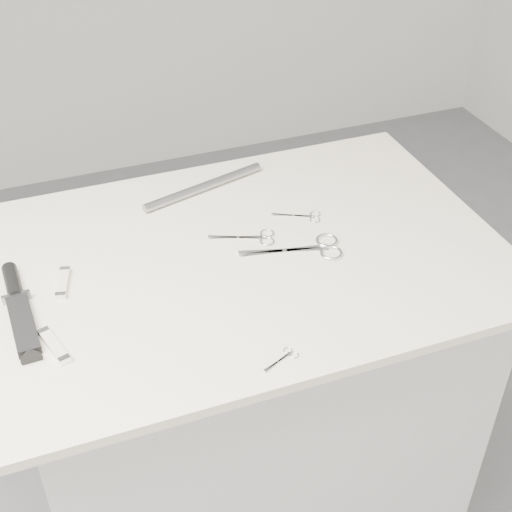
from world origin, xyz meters
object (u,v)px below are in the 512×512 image
object	(u,v)px
large_shears	(313,248)
tiny_scissors	(284,358)
embroidery_scissors_a	(255,237)
embroidery_scissors_b	(305,216)
metal_rail	(204,187)
pocket_knife_a	(63,283)
pocket_knife_b	(54,346)
sheathed_knife	(18,304)
plinth	(248,411)

from	to	relation	value
large_shears	tiny_scissors	distance (m)	0.31
embroidery_scissors_a	embroidery_scissors_b	distance (m)	0.13
metal_rail	large_shears	bearing A→B (deg)	-63.96
large_shears	embroidery_scissors_b	bearing A→B (deg)	87.85
large_shears	pocket_knife_a	bearing A→B (deg)	-174.14
embroidery_scissors_b	pocket_knife_b	size ratio (longest dim) A/B	1.05
sheathed_knife	pocket_knife_a	world-z (taller)	sheathed_knife
metal_rail	plinth	bearing A→B (deg)	-87.44
large_shears	embroidery_scissors_b	size ratio (longest dim) A/B	2.03
embroidery_scissors_b	metal_rail	xyz separation A→B (m)	(-0.17, 0.17, 0.01)
metal_rail	embroidery_scissors_b	bearing A→B (deg)	-45.87
tiny_scissors	pocket_knife_a	distance (m)	0.44
embroidery_scissors_a	sheathed_knife	xyz separation A→B (m)	(-0.47, -0.05, 0.01)
embroidery_scissors_b	pocket_knife_b	world-z (taller)	pocket_knife_b
large_shears	pocket_knife_a	xyz separation A→B (m)	(-0.48, 0.06, 0.00)
sheathed_knife	tiny_scissors	bearing A→B (deg)	-128.12
large_shears	pocket_knife_b	bearing A→B (deg)	-155.91
embroidery_scissors_a	sheathed_knife	world-z (taller)	sheathed_knife
metal_rail	pocket_knife_a	bearing A→B (deg)	-146.74
plinth	sheathed_knife	size ratio (longest dim) A/B	3.65
embroidery_scissors_a	pocket_knife_b	xyz separation A→B (m)	(-0.42, -0.18, 0.00)
embroidery_scissors_b	pocket_knife_a	distance (m)	0.51
sheathed_knife	pocket_knife_a	bearing A→B (deg)	-68.85
embroidery_scissors_a	embroidery_scissors_b	world-z (taller)	same
metal_rail	tiny_scissors	bearing A→B (deg)	-93.06
large_shears	pocket_knife_a	size ratio (longest dim) A/B	2.36
large_shears	embroidery_scissors_a	size ratio (longest dim) A/B	1.54
metal_rail	sheathed_knife	bearing A→B (deg)	-148.43
large_shears	pocket_knife_b	distance (m)	0.52
sheathed_knife	pocket_knife_b	size ratio (longest dim) A/B	2.61
plinth	metal_rail	world-z (taller)	metal_rail
embroidery_scissors_b	pocket_knife_b	xyz separation A→B (m)	(-0.54, -0.21, 0.00)
sheathed_knife	embroidery_scissors_a	bearing A→B (deg)	-86.45
plinth	embroidery_scissors_b	world-z (taller)	embroidery_scissors_b
large_shears	embroidery_scissors_b	world-z (taller)	large_shears
embroidery_scissors_a	tiny_scissors	distance (m)	0.34
tiny_scissors	pocket_knife_b	distance (m)	0.38
embroidery_scissors_b	pocket_knife_a	xyz separation A→B (m)	(-0.51, -0.05, 0.00)
embroidery_scissors_a	metal_rail	size ratio (longest dim) A/B	0.44
pocket_knife_b	metal_rail	bearing A→B (deg)	-61.00
pocket_knife_a	metal_rail	xyz separation A→B (m)	(0.34, 0.22, 0.00)
tiny_scissors	sheathed_knife	size ratio (longest dim) A/B	0.28
embroidery_scissors_b	sheathed_knife	size ratio (longest dim) A/B	0.40
large_shears	embroidery_scissors_a	bearing A→B (deg)	154.62
tiny_scissors	pocket_knife_b	size ratio (longest dim) A/B	0.72
tiny_scissors	pocket_knife_b	world-z (taller)	pocket_knife_b
tiny_scissors	pocket_knife_a	bearing A→B (deg)	111.08
pocket_knife_a	large_shears	bearing A→B (deg)	-82.49
large_shears	metal_rail	bearing A→B (deg)	128.99
embroidery_scissors_b	metal_rail	bearing A→B (deg)	160.27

